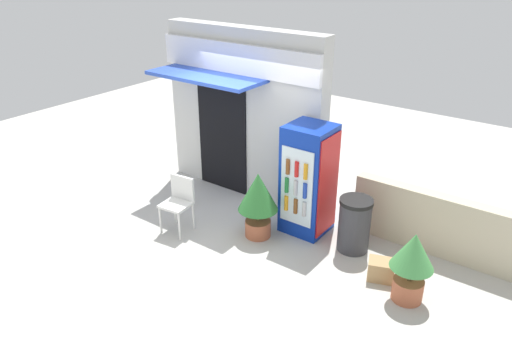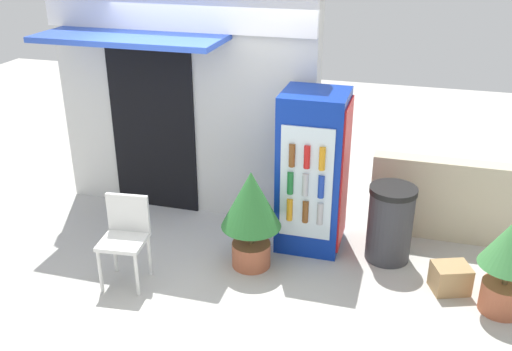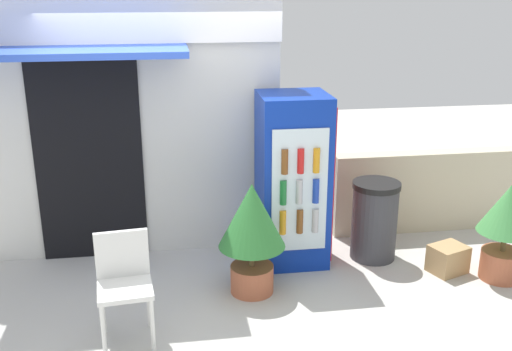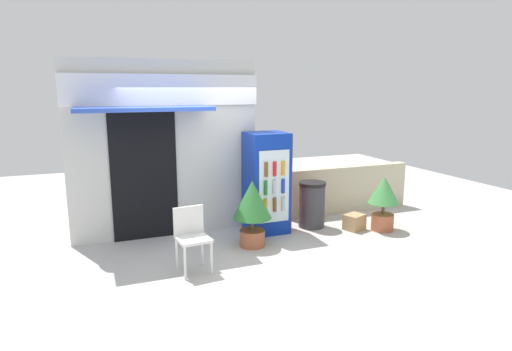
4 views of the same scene
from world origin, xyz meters
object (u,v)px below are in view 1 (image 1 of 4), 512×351
Objects in this scene: plastic_chair at (179,200)px; potted_plant_near_shop at (258,198)px; trash_bin at (354,224)px; drink_cooler at (308,180)px; cardboard_box at (381,270)px; potted_plant_curbside at (412,260)px.

potted_plant_near_shop is (1.11, 0.57, 0.14)m from plastic_chair.
drink_cooler is at bearing 174.54° from trash_bin.
cardboard_box is at bearing -34.57° from trash_bin.
plastic_chair is at bearing -152.80° from potted_plant_near_shop.
potted_plant_curbside is at bearing -20.45° from drink_cooler.
drink_cooler is at bearing 50.40° from potted_plant_near_shop.
potted_plant_near_shop is 3.11× the size of cardboard_box.
drink_cooler is 5.08× the size of cardboard_box.
potted_plant_near_shop is 2.45m from potted_plant_curbside.
potted_plant_curbside is (2.44, -0.11, -0.08)m from potted_plant_near_shop.
cardboard_box is (3.11, 0.67, -0.39)m from plastic_chair.
drink_cooler is 1.74m from cardboard_box.
cardboard_box is (0.63, -0.44, -0.28)m from trash_bin.
potted_plant_near_shop reaches higher than trash_bin.
trash_bin is at bearing 149.37° from potted_plant_curbside.
potted_plant_curbside reaches higher than plastic_chair.
cardboard_box is at bearing 155.52° from potted_plant_curbside.
potted_plant_curbside is 0.67m from cardboard_box.
cardboard_box is at bearing -19.19° from drink_cooler.
potted_plant_near_shop reaches higher than potted_plant_curbside.
drink_cooler is 1.96× the size of plastic_chair.
potted_plant_curbside is (3.56, 0.47, 0.06)m from plastic_chair.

